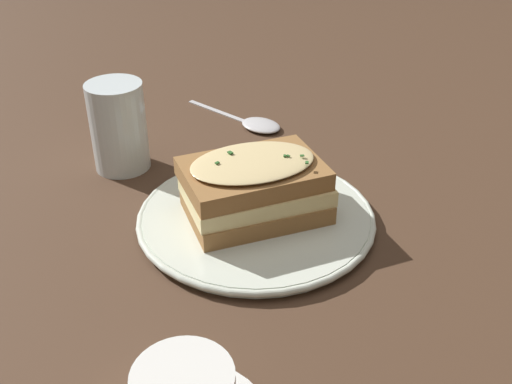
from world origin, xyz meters
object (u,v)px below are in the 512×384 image
(spoon, at_px, (256,124))
(dinner_plate, at_px, (256,217))
(water_glass, at_px, (118,127))
(sandwich, at_px, (255,187))

(spoon, bearing_deg, dinner_plate, 40.82)
(spoon, bearing_deg, water_glass, -14.59)
(water_glass, bearing_deg, spoon, -145.43)
(dinner_plate, relative_size, sandwich, 1.49)
(sandwich, height_order, water_glass, water_glass)
(dinner_plate, relative_size, spoon, 1.73)
(sandwich, xyz_separation_m, water_glass, (0.17, -0.13, 0.01))
(water_glass, bearing_deg, sandwich, 143.17)
(sandwich, bearing_deg, dinner_plate, 135.61)
(water_glass, distance_m, spoon, 0.22)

